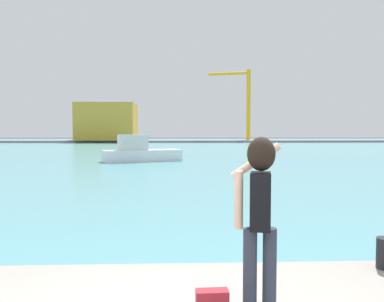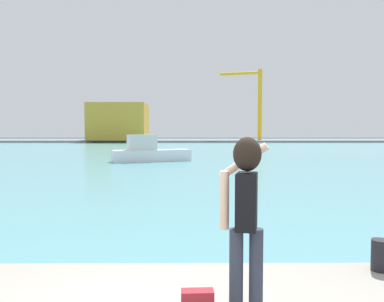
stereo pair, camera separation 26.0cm
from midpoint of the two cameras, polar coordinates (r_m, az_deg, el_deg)
ground_plane at (r=53.10m, az=-0.43°, el=0.26°), size 220.00×220.00×0.00m
harbor_water at (r=55.10m, az=-0.43°, el=0.36°), size 140.00×100.00×0.02m
far_shore_dock at (r=95.07m, az=-0.42°, el=1.58°), size 140.00×20.00×0.50m
person_photographer at (r=3.84m, az=10.06°, el=-7.98°), size 0.53×0.57×1.74m
handbag at (r=3.97m, az=2.85°, el=-21.91°), size 0.33×0.15×0.24m
harbor_bollard at (r=5.64m, az=27.87°, el=-13.77°), size 0.23×0.23×0.40m
boat_moored at (r=31.42m, az=-6.28°, el=-0.17°), size 6.67×4.12×2.22m
warehouse_left at (r=90.75m, az=-10.94°, el=4.33°), size 13.16×10.91×8.57m
port_crane at (r=93.40m, az=9.65°, el=7.95°), size 10.06×3.79×17.04m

